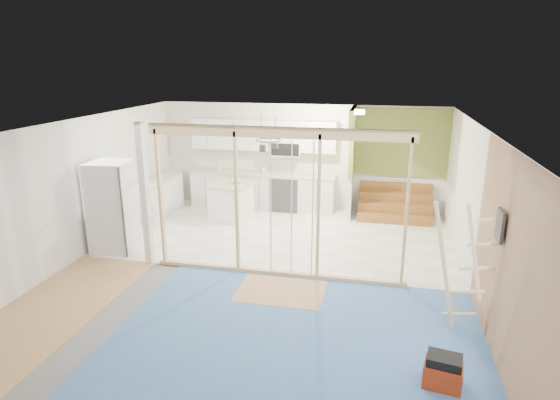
% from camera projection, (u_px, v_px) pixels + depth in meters
% --- Properties ---
extents(room, '(7.01, 8.01, 2.61)m').
position_uv_depth(room, '(259.00, 203.00, 7.86)').
color(room, slate).
rests_on(room, ground).
extents(floor_overlays, '(7.00, 8.00, 0.03)m').
position_uv_depth(floor_overlays, '(265.00, 272.00, 8.27)').
color(floor_overlays, white).
rests_on(floor_overlays, room).
extents(stud_frame, '(4.66, 0.14, 2.60)m').
position_uv_depth(stud_frame, '(244.00, 185.00, 7.82)').
color(stud_frame, tan).
rests_on(stud_frame, room).
extents(base_cabinets, '(4.45, 2.24, 0.93)m').
position_uv_depth(base_cabinets, '(231.00, 192.00, 11.57)').
color(base_cabinets, silver).
rests_on(base_cabinets, room).
extents(upper_cabinets, '(3.60, 0.41, 0.85)m').
position_uv_depth(upper_cabinets, '(265.00, 136.00, 11.45)').
color(upper_cabinets, silver).
rests_on(upper_cabinets, room).
extents(green_partition, '(2.25, 1.51, 2.60)m').
position_uv_depth(green_partition, '(383.00, 178.00, 10.97)').
color(green_partition, olive).
rests_on(green_partition, room).
extents(pot_rack, '(0.52, 0.52, 0.72)m').
position_uv_depth(pot_rack, '(268.00, 143.00, 9.49)').
color(pot_rack, black).
rests_on(pot_rack, room).
extents(sheathing_panel, '(0.02, 4.00, 2.60)m').
position_uv_depth(sheathing_panel, '(513.00, 273.00, 5.28)').
color(sheathing_panel, '#9D7655').
rests_on(sheathing_panel, room).
extents(electrical_panel, '(0.04, 0.30, 0.40)m').
position_uv_depth(electrical_panel, '(500.00, 226.00, 5.75)').
color(electrical_panel, '#3A3A3F').
rests_on(electrical_panel, room).
extents(ceiling_light, '(0.32, 0.32, 0.08)m').
position_uv_depth(ceiling_light, '(357.00, 112.00, 10.03)').
color(ceiling_light, '#FFEABF').
rests_on(ceiling_light, room).
extents(fridge, '(0.87, 0.85, 1.78)m').
position_uv_depth(fridge, '(112.00, 207.00, 9.02)').
color(fridge, silver).
rests_on(fridge, room).
extents(island, '(1.03, 1.03, 0.87)m').
position_uv_depth(island, '(231.00, 202.00, 10.92)').
color(island, white).
rests_on(island, room).
extents(bowl, '(0.33, 0.33, 0.06)m').
position_uv_depth(bowl, '(238.00, 182.00, 10.86)').
color(bowl, silver).
rests_on(bowl, island).
extents(soap_bottle_a, '(0.12, 0.12, 0.30)m').
position_uv_depth(soap_bottle_a, '(219.00, 165.00, 11.76)').
color(soap_bottle_a, '#B2B6C6').
rests_on(soap_bottle_a, base_cabinets).
extents(soap_bottle_b, '(0.10, 0.10, 0.20)m').
position_uv_depth(soap_bottle_b, '(264.00, 169.00, 11.57)').
color(soap_bottle_b, silver).
rests_on(soap_bottle_b, base_cabinets).
extents(toolbox, '(0.48, 0.39, 0.40)m').
position_uv_depth(toolbox, '(443.00, 372.00, 5.32)').
color(toolbox, '#952A0D').
rests_on(toolbox, room).
extents(ladder, '(0.98, 0.12, 1.82)m').
position_uv_depth(ladder, '(464.00, 269.00, 6.24)').
color(ladder, '#E1C08A').
rests_on(ladder, room).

